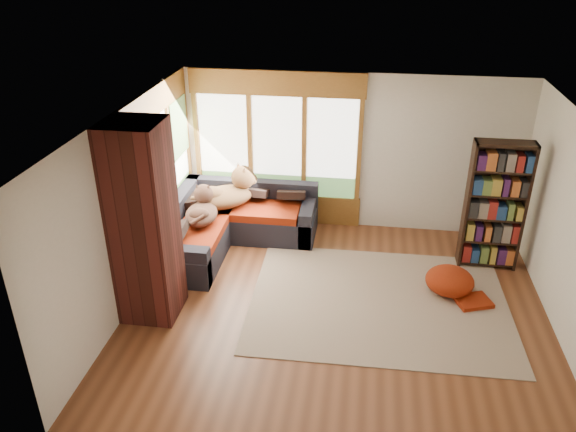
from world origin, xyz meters
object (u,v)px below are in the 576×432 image
(bookshelf, at_px, (495,206))
(brick_chimney, at_px, (144,224))
(pouf, at_px, (450,280))
(sectional_sofa, at_px, (224,222))
(area_rug, at_px, (379,301))
(dog_brindle, at_px, (202,208))
(dog_tan, at_px, (229,190))

(bookshelf, bearing_deg, brick_chimney, -158.11)
(brick_chimney, distance_m, pouf, 4.19)
(sectional_sofa, distance_m, bookshelf, 4.15)
(area_rug, relative_size, dog_brindle, 4.16)
(sectional_sofa, bearing_deg, dog_tan, 64.20)
(pouf, xyz_separation_m, dog_tan, (-3.40, 1.17, 0.62))
(sectional_sofa, bearing_deg, brick_chimney, -98.71)
(area_rug, height_order, bookshelf, bookshelf)
(sectional_sofa, distance_m, pouf, 3.63)
(bookshelf, xyz_separation_m, dog_brindle, (-4.31, -0.21, -0.23))
(sectional_sofa, relative_size, dog_brindle, 2.65)
(dog_brindle, bearing_deg, pouf, -105.66)
(sectional_sofa, bearing_deg, pouf, -13.19)
(area_rug, bearing_deg, bookshelf, 37.35)
(brick_chimney, relative_size, bookshelf, 1.33)
(sectional_sofa, height_order, pouf, sectional_sofa)
(area_rug, bearing_deg, dog_tan, 147.37)
(sectional_sofa, height_order, dog_brindle, dog_brindle)
(pouf, height_order, dog_brindle, dog_brindle)
(brick_chimney, bearing_deg, dog_brindle, 81.79)
(brick_chimney, xyz_separation_m, dog_brindle, (0.23, 1.61, -0.55))
(sectional_sofa, distance_m, dog_brindle, 0.66)
(brick_chimney, height_order, bookshelf, brick_chimney)
(sectional_sofa, xyz_separation_m, dog_tan, (0.07, 0.13, 0.51))
(sectional_sofa, xyz_separation_m, area_rug, (2.51, -1.43, -0.30))
(dog_tan, bearing_deg, bookshelf, -42.53)
(sectional_sofa, height_order, bookshelf, bookshelf)
(brick_chimney, bearing_deg, dog_tan, 76.62)
(area_rug, xyz_separation_m, pouf, (0.96, 0.39, 0.19))
(brick_chimney, distance_m, bookshelf, 4.90)
(bookshelf, relative_size, pouf, 2.93)
(dog_tan, bearing_deg, sectional_sofa, -156.94)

